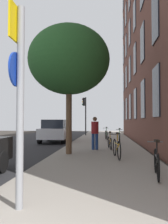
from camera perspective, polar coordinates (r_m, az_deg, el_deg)
ground_plane at (r=16.71m, az=-7.64°, el=-7.41°), size 41.80×41.80×0.00m
road_asphalt at (r=17.29m, az=-14.49°, el=-7.17°), size 7.00×38.00×0.01m
sidewalk at (r=16.30m, az=4.55°, el=-7.35°), size 4.20×38.00×0.12m
sign_post at (r=4.06m, az=-15.23°, el=5.56°), size 0.15×0.60×3.30m
traffic_light at (r=23.86m, az=0.16°, el=0.65°), size 0.43×0.24×3.79m
tree_near at (r=10.72m, az=-3.59°, el=12.18°), size 3.55×3.55×5.59m
bicycle_0 at (r=6.44m, az=16.91°, el=-11.35°), size 0.42×1.69×0.95m
bicycle_1 at (r=9.29m, az=7.81°, el=-8.46°), size 0.42×1.75×0.99m
bicycle_2 at (r=12.27m, az=6.16°, el=-7.13°), size 0.42×1.62×0.89m
bicycle_3 at (r=15.29m, az=8.47°, el=-6.03°), size 0.42×1.72×0.96m
bicycle_4 at (r=18.25m, az=5.34°, el=-5.40°), size 0.42×1.71×0.98m
pedestrian_0 at (r=11.90m, az=2.62°, el=-4.50°), size 0.50×0.50×1.62m
car_1 at (r=17.41m, az=-6.80°, el=-4.43°), size 1.89×4.16×1.62m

